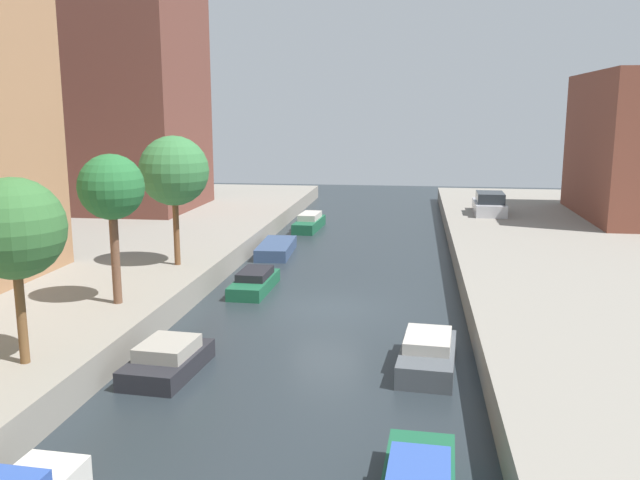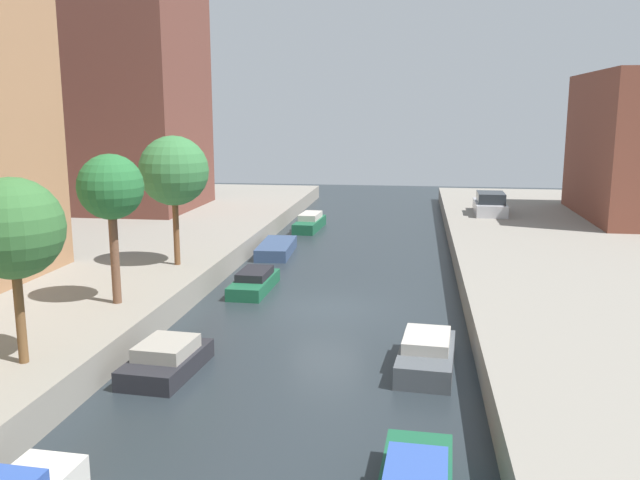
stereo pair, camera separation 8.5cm
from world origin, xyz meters
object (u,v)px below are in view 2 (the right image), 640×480
street_tree_2 (111,189)px  street_tree_3 (174,171)px  parked_car (490,205)px  moored_boat_left_2 (167,360)px  moored_boat_left_5 (310,223)px  street_tree_1 (12,229)px  apartment_tower_far (112,56)px  moored_boat_left_3 (254,282)px  moored_boat_right_2 (426,355)px  moored_boat_left_4 (276,248)px

street_tree_2 → street_tree_3: bearing=90.0°
parked_car → moored_boat_left_2: bearing=-114.5°
street_tree_2 → moored_boat_left_5: (3.19, 20.19, -4.37)m
moored_boat_left_2 → street_tree_1: bearing=-142.8°
parked_car → moored_boat_left_5: 11.15m
apartment_tower_far → street_tree_1: (9.49, -26.33, -6.20)m
apartment_tower_far → moored_boat_left_5: (12.68, -0.77, -10.21)m
parked_car → moored_boat_left_3: (-10.97, -15.91, -1.21)m
street_tree_1 → moored_boat_right_2: bearing=19.5°
parked_car → moored_boat_left_2: parked_car is taller
street_tree_1 → moored_boat_left_4: size_ratio=1.10×
street_tree_3 → parked_car: (14.19, 16.00, -3.29)m
street_tree_2 → moored_boat_left_5: size_ratio=1.13×
apartment_tower_far → parked_car: bearing=1.7°
apartment_tower_far → moored_boat_left_4: apartment_tower_far is taller
moored_boat_left_2 → moored_boat_left_3: moored_boat_left_2 is taller
moored_boat_left_3 → parked_car: bearing=55.4°
parked_car → moored_boat_left_3: bearing=-124.6°
street_tree_3 → moored_boat_right_2: bearing=-36.4°
moored_boat_left_2 → moored_boat_left_4: bearing=90.8°
street_tree_3 → parked_car: 21.64m
street_tree_1 → moored_boat_left_3: 12.26m
parked_car → moored_boat_left_5: (-10.99, -1.46, -1.14)m
moored_boat_right_2 → moored_boat_left_4: bearing=117.1°
parked_car → moored_boat_left_2: (-11.30, -24.83, -1.17)m
street_tree_1 → moored_boat_left_4: street_tree_1 is taller
parked_car → moored_boat_right_2: size_ratio=1.19×
street_tree_1 → moored_boat_left_4: bearing=81.7°
street_tree_2 → moored_boat_left_2: 6.15m
apartment_tower_far → moored_boat_left_3: size_ratio=5.22×
street_tree_3 → moored_boat_left_2: 10.30m
street_tree_1 → parked_car: street_tree_1 is taller
street_tree_1 → moored_boat_left_2: street_tree_1 is taller
apartment_tower_far → street_tree_3: 18.92m
street_tree_2 → moored_boat_left_4: size_ratio=1.15×
moored_boat_left_2 → moored_boat_left_4: moored_boat_left_2 is taller
street_tree_3 → moored_boat_left_3: bearing=1.6°
moored_boat_left_5 → parked_car: bearing=7.6°
moored_boat_left_3 → moored_boat_left_5: moored_boat_left_5 is taller
parked_car → street_tree_2: bearing=-123.2°
apartment_tower_far → street_tree_2: size_ratio=3.92×
moored_boat_left_3 → moored_boat_right_2: 10.20m
apartment_tower_far → street_tree_2: 23.74m
street_tree_2 → moored_boat_left_2: size_ratio=1.52×
moored_boat_left_4 → moored_boat_left_5: moored_boat_left_5 is taller
moored_boat_left_3 → moored_boat_left_2: bearing=-92.1°
moored_boat_left_2 → moored_boat_left_5: 23.37m
street_tree_1 → moored_boat_right_2: 11.44m
moored_boat_right_2 → apartment_tower_far: bearing=130.7°
moored_boat_left_4 → street_tree_2: bearing=-101.8°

